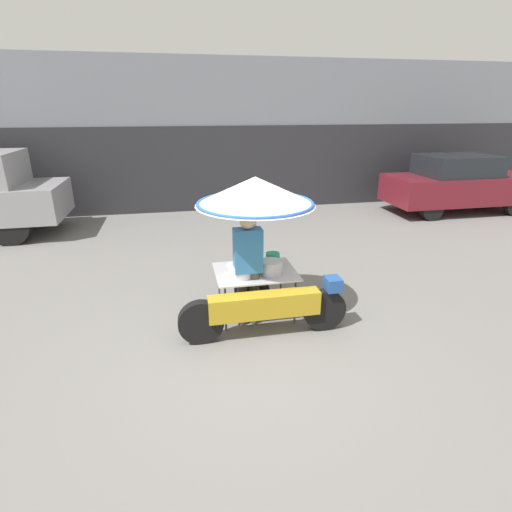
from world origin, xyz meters
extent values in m
plane|color=slate|center=(0.00, 0.00, 0.00)|extent=(36.00, 36.00, 0.00)
cube|color=gray|center=(0.00, 8.40, 2.10)|extent=(28.00, 2.00, 4.20)
cube|color=#28282D|center=(0.00, 7.37, 1.20)|extent=(23.80, 0.06, 2.40)
cylinder|color=black|center=(1.08, 0.23, 0.30)|extent=(0.59, 0.14, 0.59)
cylinder|color=black|center=(-0.61, 0.23, 0.30)|extent=(0.59, 0.14, 0.59)
cube|color=#B7931E|center=(0.23, 0.23, 0.46)|extent=(1.49, 0.24, 0.32)
cube|color=#234C93|center=(1.18, 0.23, 0.68)|extent=(0.20, 0.24, 0.18)
cylinder|color=black|center=(0.23, 1.11, 0.27)|extent=(0.53, 0.14, 0.53)
cylinder|color=#515156|center=(0.73, 0.45, 0.34)|extent=(0.03, 0.03, 0.67)
cylinder|color=#515156|center=(0.73, 1.22, 0.34)|extent=(0.03, 0.03, 0.67)
cylinder|color=#515156|center=(-0.26, 0.45, 0.34)|extent=(0.03, 0.03, 0.67)
cylinder|color=#515156|center=(-0.26, 1.22, 0.34)|extent=(0.03, 0.03, 0.67)
cube|color=#B2B2B7|center=(0.23, 0.83, 0.68)|extent=(1.16, 0.91, 0.02)
cylinder|color=#B2B2B7|center=(0.23, 0.83, 1.18)|extent=(0.03, 0.03, 0.97)
cone|color=white|center=(0.23, 0.83, 1.86)|extent=(1.63, 1.63, 0.38)
torus|color=blue|center=(0.23, 0.83, 1.69)|extent=(1.60, 1.60, 0.05)
cylinder|color=silver|center=(-0.03, 0.68, 0.78)|extent=(0.36, 0.36, 0.17)
cylinder|color=#B7B7BC|center=(0.44, 0.70, 0.79)|extent=(0.32, 0.32, 0.19)
cylinder|color=silver|center=(0.18, 1.01, 0.74)|extent=(0.25, 0.25, 0.09)
cylinder|color=#1E936B|center=(0.55, 1.08, 0.77)|extent=(0.21, 0.21, 0.16)
cylinder|color=#4C473D|center=(-0.01, 0.60, 0.40)|extent=(0.14, 0.14, 0.80)
cylinder|color=#4C473D|center=(0.17, 0.60, 0.40)|extent=(0.14, 0.14, 0.80)
cube|color=teal|center=(0.08, 0.60, 1.10)|extent=(0.38, 0.22, 0.60)
sphere|color=tan|center=(0.08, 0.60, 1.51)|extent=(0.22, 0.22, 0.22)
cylinder|color=black|center=(8.58, 6.43, 0.31)|extent=(0.62, 0.20, 0.62)
cylinder|color=black|center=(5.96, 5.00, 0.31)|extent=(0.62, 0.20, 0.62)
cylinder|color=black|center=(5.96, 6.43, 0.31)|extent=(0.62, 0.20, 0.62)
cube|color=maroon|center=(7.27, 5.71, 0.69)|extent=(4.23, 1.68, 0.76)
cube|color=#1E2328|center=(7.06, 5.71, 1.35)|extent=(2.03, 1.48, 0.57)
cylinder|color=black|center=(-4.46, 5.07, 0.41)|extent=(0.83, 0.24, 0.83)
cylinder|color=black|center=(-4.46, 6.64, 0.41)|extent=(0.83, 0.24, 0.83)
camera|label=1|loc=(-0.82, -4.35, 2.92)|focal=28.00mm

